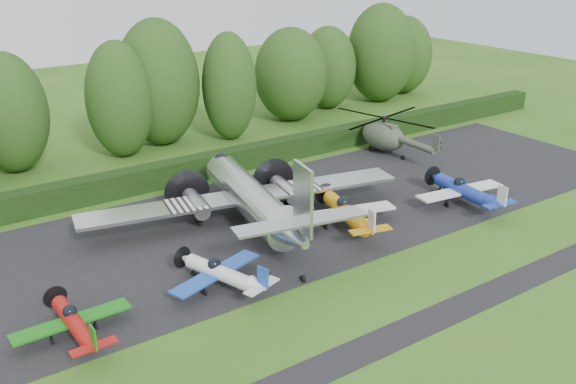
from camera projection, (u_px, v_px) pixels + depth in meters
ground at (339, 283)px, 38.60m from camera, size 160.00×160.00×0.00m
apron at (252, 226)px, 46.25m from camera, size 70.00×18.00×0.01m
taxiway_verge at (410, 330)px, 34.01m from camera, size 70.00×2.00×0.00m
hedgerow at (184, 181)px, 54.66m from camera, size 90.00×1.60×2.00m
transport_plane at (252, 198)px, 45.51m from camera, size 24.07×18.46×7.71m
light_plane_red at (74, 322)px, 32.94m from camera, size 6.18×6.49×2.37m
light_plane_white at (221, 273)px, 37.67m from camera, size 6.55×6.88×2.52m
light_plane_orange at (346, 212)px, 45.43m from camera, size 7.76×8.16×2.98m
light_plane_blue at (465, 191)px, 49.34m from camera, size 7.63×8.02×2.93m
helicopter at (384, 133)px, 61.40m from camera, size 10.90×12.76×3.51m
sign_board at (400, 124)px, 66.76m from camera, size 3.26×0.12×1.84m
tree_0 at (291, 75)px, 71.12m from camera, size 8.13×8.13×10.36m
tree_1 at (158, 83)px, 62.35m from camera, size 8.06×8.06×12.40m
tree_2 at (328, 68)px, 76.34m from camera, size 6.74×6.74×9.78m
tree_3 at (229, 87)px, 64.17m from camera, size 5.46×5.46×10.89m
tree_4 at (8, 113)px, 55.11m from camera, size 6.71×6.71×10.59m
tree_5 at (119, 100)px, 59.05m from camera, size 6.14×6.14×10.90m
tree_6 at (381, 53)px, 79.23m from camera, size 8.39×8.39×12.05m
tree_7 at (403, 55)px, 83.86m from camera, size 7.46×7.46×10.05m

